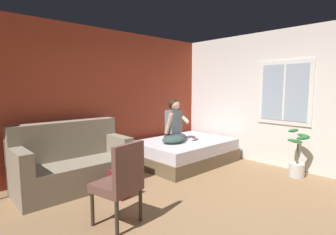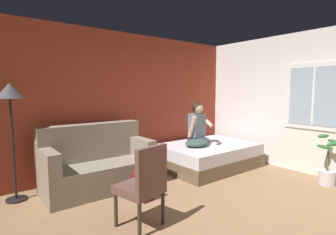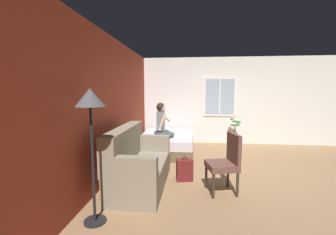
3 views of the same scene
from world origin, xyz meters
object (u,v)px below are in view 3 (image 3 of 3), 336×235
(person_seated, at_px, (161,122))
(backpack, at_px, (184,170))
(couch, at_px, (137,164))
(potted_plant, at_px, (235,136))
(bed, at_px, (167,143))
(floor_lamp, at_px, (91,111))
(side_chair, at_px, (226,161))
(cell_phone, at_px, (173,133))
(throw_pillow, at_px, (167,134))

(person_seated, height_order, backpack, person_seated)
(couch, relative_size, person_seated, 1.95)
(person_seated, bearing_deg, potted_plant, -64.62)
(bed, distance_m, floor_lamp, 3.68)
(couch, bearing_deg, side_chair, -92.74)
(person_seated, bearing_deg, cell_phone, -37.99)
(side_chair, distance_m, backpack, 0.87)
(floor_lamp, bearing_deg, couch, -13.80)
(person_seated, height_order, potted_plant, person_seated)
(floor_lamp, height_order, potted_plant, floor_lamp)
(cell_phone, xyz_separation_m, floor_lamp, (-3.60, 0.70, 0.94))
(backpack, bearing_deg, person_seated, 20.65)
(side_chair, xyz_separation_m, person_seated, (2.19, 1.35, 0.30))
(side_chair, distance_m, potted_plant, 3.28)
(couch, relative_size, throw_pillow, 3.56)
(side_chair, bearing_deg, cell_phone, 23.04)
(side_chair, bearing_deg, throw_pillow, 30.69)
(bed, xyz_separation_m, side_chair, (-2.38, -1.23, 0.30))
(bed, height_order, backpack, bed)
(side_chair, height_order, floor_lamp, floor_lamp)
(cell_phone, bearing_deg, bed, 37.91)
(potted_plant, bearing_deg, side_chair, 166.90)
(bed, xyz_separation_m, potted_plant, (0.81, -1.97, 0.07))
(cell_phone, bearing_deg, floor_lamp, 69.19)
(side_chair, relative_size, cell_phone, 6.81)
(cell_phone, relative_size, potted_plant, 0.17)
(backpack, bearing_deg, floor_lamp, 143.48)
(side_chair, bearing_deg, potted_plant, -13.10)
(cell_phone, bearing_deg, throw_pillow, 68.83)
(side_chair, distance_m, throw_pillow, 2.33)
(throw_pillow, bearing_deg, person_seated, 41.10)
(bed, relative_size, backpack, 4.32)
(person_seated, height_order, throw_pillow, person_seated)
(potted_plant, bearing_deg, couch, 144.28)
(side_chair, xyz_separation_m, floor_lamp, (-1.06, 1.78, 0.90))
(floor_lamp, bearing_deg, side_chair, -59.22)
(side_chair, height_order, cell_phone, side_chair)
(couch, height_order, throw_pillow, couch)
(person_seated, relative_size, throw_pillow, 1.82)
(cell_phone, relative_size, floor_lamp, 0.08)
(potted_plant, bearing_deg, bed, 112.28)
(throw_pillow, bearing_deg, side_chair, -149.31)
(side_chair, relative_size, person_seated, 1.12)
(couch, distance_m, cell_phone, 2.51)
(bed, height_order, side_chair, side_chair)
(side_chair, relative_size, floor_lamp, 0.58)
(side_chair, bearing_deg, bed, 27.30)
(backpack, relative_size, floor_lamp, 0.27)
(potted_plant, bearing_deg, throw_pillow, 121.53)
(backpack, xyz_separation_m, throw_pillow, (1.59, 0.50, 0.36))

